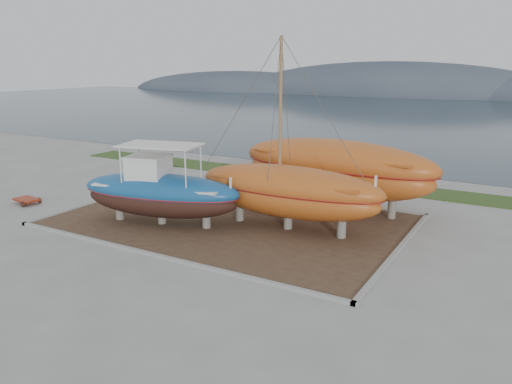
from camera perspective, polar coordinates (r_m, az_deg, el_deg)
The scene contains 11 objects.
ground at distance 24.22m, azimuth -8.03°, elevation -5.78°, with size 140.00×140.00×0.00m, color gray.
dirt_patch at distance 27.29m, azimuth -2.88°, elevation -3.24°, with size 18.00×12.00×0.06m, color #422D1E.
curb_frame at distance 27.27m, azimuth -2.88°, elevation -3.15°, with size 18.60×12.60×0.15m, color gray, non-canonical shape.
grass_strip at distance 37.12m, azimuth 6.77°, elevation 1.48°, with size 44.00×3.00×0.08m, color #284219.
sea at distance 89.33m, azimuth 20.93°, elevation 8.19°, with size 260.00×100.00×0.04m, color #1B2C36, non-canonical shape.
mountain_ridge at distance 143.75m, azimuth 24.64°, elevation 9.87°, with size 200.00×36.00×20.00m, color #333D49, non-canonical shape.
blue_caique at distance 26.58m, azimuth -10.88°, elevation 0.86°, with size 8.84×2.76×4.25m, color #164F89, non-canonical shape.
white_dinghy at distance 32.82m, azimuth -11.37°, elevation 0.75°, with size 4.26×1.60×1.28m, color silver, non-canonical shape.
orange_sailboat at distance 24.80m, azimuth 3.83°, elevation 6.37°, with size 10.02×2.95×9.56m, color #AA4F1A, non-canonical shape.
orange_bare_hull at distance 29.30m, azimuth 9.04°, elevation 1.90°, with size 12.05×3.62×3.95m, color #AA4F1A, non-canonical shape.
red_trailer at distance 33.55m, azimuth -24.73°, elevation -0.96°, with size 2.34×1.17×0.33m, color #9A2911, non-canonical shape.
Camera 1 is at (14.15, -17.81, 8.33)m, focal length 35.00 mm.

